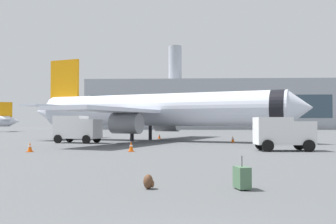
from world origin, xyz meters
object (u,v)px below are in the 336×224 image
service_truck (77,128)px  rolling_suitcase (242,177)px  safety_cone_outer (30,147)px  safety_cone_mid (131,147)px  traveller_backpack (149,182)px  airplane_at_gate (155,110)px  safety_cone_far (159,136)px  safety_cone_near (233,139)px  cargo_van (283,132)px

service_truck → rolling_suitcase: bearing=-64.0°
safety_cone_outer → rolling_suitcase: rolling_suitcase is taller
service_truck → safety_cone_mid: (7.52, -11.78, -1.22)m
safety_cone_mid → traveller_backpack: 16.16m
traveller_backpack → airplane_at_gate: bearing=94.2°
safety_cone_far → rolling_suitcase: bearing=-82.1°
safety_cone_near → safety_cone_mid: 16.64m
safety_cone_mid → rolling_suitcase: size_ratio=0.71×
rolling_suitcase → airplane_at_gate: bearing=99.6°
safety_cone_near → safety_cone_outer: (-16.80, -14.43, 0.01)m
cargo_van → safety_cone_far: bearing=117.2°
safety_cone_outer → rolling_suitcase: bearing=-48.6°
airplane_at_gate → safety_cone_mid: (-0.45, -16.56, -3.27)m
safety_cone_near → safety_cone_far: (-8.77, 9.14, -0.02)m
safety_cone_outer → safety_cone_near: bearing=40.7°
safety_cone_far → service_truck: bearing=-125.9°
service_truck → traveller_backpack: size_ratio=10.83×
service_truck → safety_cone_far: 13.82m
service_truck → safety_cone_outer: service_truck is taller
safety_cone_far → safety_cone_outer: (-8.03, -23.57, 0.04)m
safety_cone_outer → traveller_backpack: bearing=-55.9°
service_truck → traveller_backpack: bearing=-69.4°
safety_cone_near → traveller_backpack: safety_cone_near is taller
safety_cone_outer → airplane_at_gate: bearing=65.2°
safety_cone_far → traveller_backpack: 38.89m
airplane_at_gate → service_truck: size_ratio=6.65×
airplane_at_gate → rolling_suitcase: 33.03m
airplane_at_gate → safety_cone_outer: bearing=-114.8°
cargo_van → safety_cone_mid: 11.77m
traveller_backpack → service_truck: bearing=110.6°
airplane_at_gate → service_truck: 9.52m
cargo_van → safety_cone_outer: size_ratio=6.00×
safety_cone_mid → rolling_suitcase: (5.93, -15.85, 0.01)m
traveller_backpack → cargo_van: bearing=63.0°
airplane_at_gate → rolling_suitcase: (5.48, -32.41, -3.27)m
service_truck → cargo_van: (19.16, -10.44, -0.16)m
cargo_van → safety_cone_mid: (-11.64, -1.34, -1.07)m
safety_cone_far → traveller_backpack: bearing=-86.6°
safety_cone_outer → safety_cone_mid: bearing=4.9°
service_truck → safety_cone_outer: bearing=-89.8°
service_truck → safety_cone_outer: 12.48m
safety_cone_near → safety_cone_mid: bearing=-124.1°
service_truck → safety_cone_near: 17.00m
service_truck → cargo_van: size_ratio=1.15×
airplane_at_gate → rolling_suitcase: size_ratio=31.42×
rolling_suitcase → traveller_backpack: (-3.07, -0.05, -0.16)m
safety_cone_near → rolling_suitcase: (-3.38, -29.64, 0.03)m
safety_cone_near → safety_cone_outer: 22.14m
safety_cone_mid → rolling_suitcase: rolling_suitcase is taller
safety_cone_far → rolling_suitcase: 39.15m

